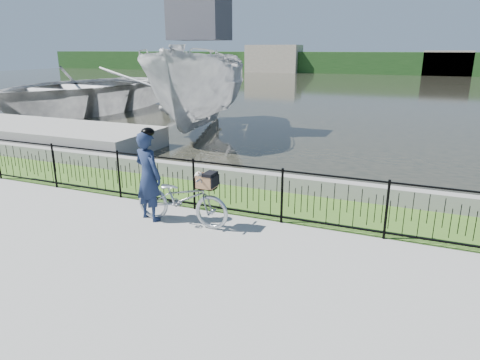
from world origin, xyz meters
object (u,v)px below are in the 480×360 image
at_px(bicycle_rig, 182,198).
at_px(boat_near, 201,86).
at_px(boat_far, 85,89).
at_px(cyclist, 148,175).
at_px(dock, 34,133).

xyz_separation_m(bicycle_rig, boat_near, (-4.38, 9.19, 1.35)).
relative_size(boat_near, boat_far, 0.78).
bearing_deg(boat_far, cyclist, -44.17).
relative_size(dock, boat_near, 1.03).
bearing_deg(boat_near, dock, -136.92).
relative_size(bicycle_rig, boat_near, 0.21).
xyz_separation_m(cyclist, boat_near, (-3.63, 9.24, 0.95)).
relative_size(bicycle_rig, cyclist, 1.06).
distance_m(bicycle_rig, boat_near, 10.27).
xyz_separation_m(dock, boat_near, (4.80, 4.49, 1.55)).
bearing_deg(dock, boat_near, 43.08).
bearing_deg(cyclist, boat_far, 135.83).
height_order(cyclist, boat_far, boat_far).
relative_size(dock, cyclist, 5.20).
distance_m(dock, cyclist, 9.70).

